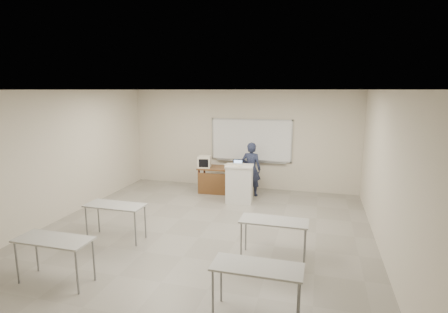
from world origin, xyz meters
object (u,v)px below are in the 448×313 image
(podium, at_px, (239,184))
(laptop, at_px, (237,165))
(whiteboard, at_px, (251,141))
(mouse, at_px, (242,167))
(keyboard, at_px, (233,165))
(crt_monitor, at_px, (204,162))
(instructor_desk, at_px, (222,175))
(presenter, at_px, (251,169))

(podium, bearing_deg, laptop, 100.60)
(whiteboard, relative_size, mouse, 23.36)
(whiteboard, xyz_separation_m, keyboard, (-0.17, -1.59, -0.44))
(crt_monitor, relative_size, laptop, 1.41)
(crt_monitor, relative_size, keyboard, 0.89)
(instructor_desk, bearing_deg, mouse, 13.01)
(whiteboard, bearing_deg, mouse, -103.64)
(instructor_desk, xyz_separation_m, podium, (0.68, -0.69, -0.03))
(crt_monitor, distance_m, keyboard, 1.34)
(podium, bearing_deg, keyboard, -147.11)
(instructor_desk, height_order, laptop, laptop)
(whiteboard, distance_m, keyboard, 1.66)
(instructor_desk, distance_m, keyboard, 1.08)
(whiteboard, bearing_deg, presenter, -78.01)
(keyboard, xyz_separation_m, presenter, (0.33, 0.81, -0.26))
(keyboard, bearing_deg, mouse, 104.02)
(keyboard, bearing_deg, instructor_desk, 138.45)
(crt_monitor, bearing_deg, presenter, -9.14)
(keyboard, bearing_deg, presenter, 82.85)
(instructor_desk, bearing_deg, podium, -48.72)
(laptop, xyz_separation_m, presenter, (0.46, -0.26, -0.03))
(podium, xyz_separation_m, crt_monitor, (-1.22, 0.68, 0.40))
(instructor_desk, relative_size, crt_monitor, 3.48)
(podium, relative_size, mouse, 9.63)
(mouse, bearing_deg, podium, -74.83)
(crt_monitor, height_order, laptop, crt_monitor)
(whiteboard, bearing_deg, podium, -90.79)
(presenter, bearing_deg, laptop, -24.72)
(whiteboard, xyz_separation_m, instructor_desk, (-0.70, -0.78, -0.94))
(presenter, bearing_deg, crt_monitor, 5.15)
(podium, distance_m, mouse, 0.90)
(crt_monitor, distance_m, mouse, 1.11)
(whiteboard, relative_size, laptop, 8.50)
(instructor_desk, relative_size, mouse, 13.49)
(podium, bearing_deg, crt_monitor, 145.22)
(podium, distance_m, crt_monitor, 1.45)
(whiteboard, height_order, instructor_desk, whiteboard)
(podium, xyz_separation_m, laptop, (-0.28, 0.95, 0.29))
(whiteboard, xyz_separation_m, podium, (-0.02, -1.47, -0.97))
(whiteboard, relative_size, podium, 2.43)
(laptop, bearing_deg, keyboard, -84.20)
(keyboard, bearing_deg, crt_monitor, 158.54)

